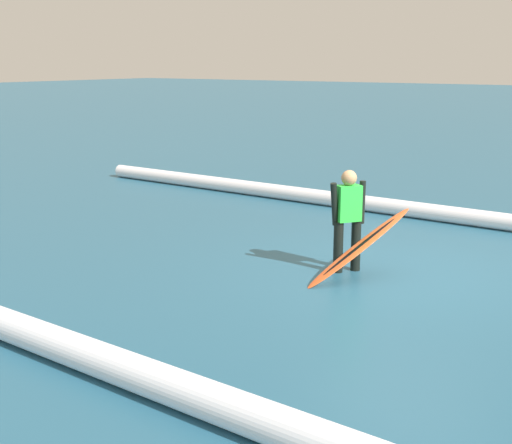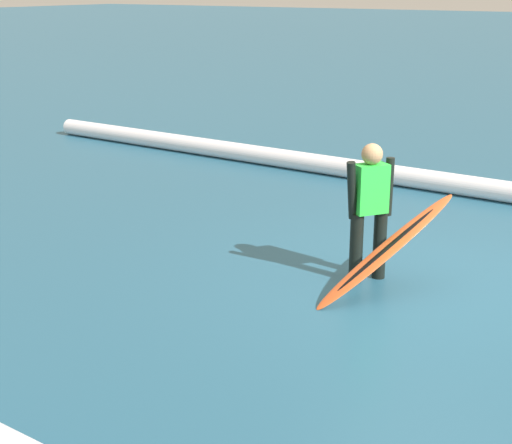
% 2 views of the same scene
% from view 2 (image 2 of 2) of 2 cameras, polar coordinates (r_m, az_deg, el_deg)
% --- Properties ---
extents(ground_plane, '(155.97, 155.97, 0.00)m').
position_cam_2_polar(ground_plane, '(8.43, 13.87, -4.32)').
color(ground_plane, '#275B77').
extents(surfer, '(0.36, 0.49, 1.47)m').
position_cam_2_polar(surfer, '(8.08, 8.38, 1.29)').
color(surfer, black).
rests_on(surfer, ground_plane).
extents(surfboard, '(0.95, 1.69, 0.94)m').
position_cam_2_polar(surfboard, '(7.88, 9.61, -2.03)').
color(surfboard, '#E55926').
rests_on(surfboard, ground_plane).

